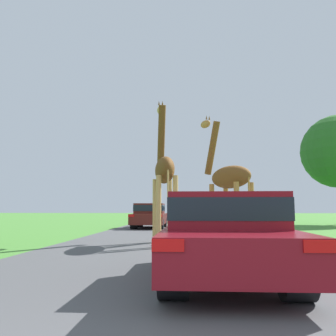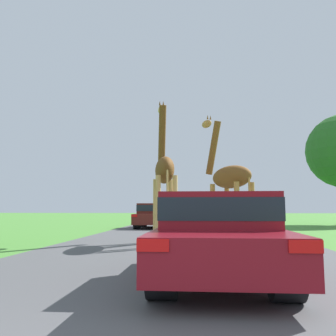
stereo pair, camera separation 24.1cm
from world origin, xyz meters
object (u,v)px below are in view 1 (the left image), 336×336
Objects in this scene: car_lead_maroon at (224,233)px; car_queue_left at (150,215)px; giraffe_companion at (228,179)px; car_queue_right at (232,216)px; car_far_ahead at (181,213)px; giraffe_near_road at (164,171)px.

car_lead_maroon is 1.06× the size of car_queue_left.
car_queue_left is (-3.74, 8.43, -1.40)m from giraffe_companion.
car_queue_right is 9.06m from car_far_ahead.
car_lead_maroon is 15.26m from car_queue_left.
car_lead_maroon is at bearing -85.92° from giraffe_near_road.
giraffe_near_road reaches higher than car_queue_right.
giraffe_near_road is 1.29× the size of car_queue_left.
giraffe_companion reaches higher than car_lead_maroon.
car_queue_right is (0.96, 7.74, -1.42)m from giraffe_companion.
car_queue_left reaches higher than car_queue_right.
giraffe_companion is (2.20, 0.84, -0.22)m from giraffe_near_road.
car_far_ahead is (-3.08, 8.52, -0.01)m from car_queue_right.
giraffe_companion is 6.73m from car_lead_maroon.
giraffe_near_road reaches higher than giraffe_companion.
giraffe_near_road is 9.29m from car_queue_right.
giraffe_companion is 1.11× the size of car_lead_maroon.
car_queue_right is at bearing -8.42° from car_queue_left.
car_lead_maroon is at bearing -78.82° from car_queue_left.
car_queue_left is 1.00× the size of car_far_ahead.
car_queue_right is at bearing 50.17° from giraffe_companion.
giraffe_near_road reaches higher than car_queue_left.
car_queue_right is 4.75m from car_queue_left.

